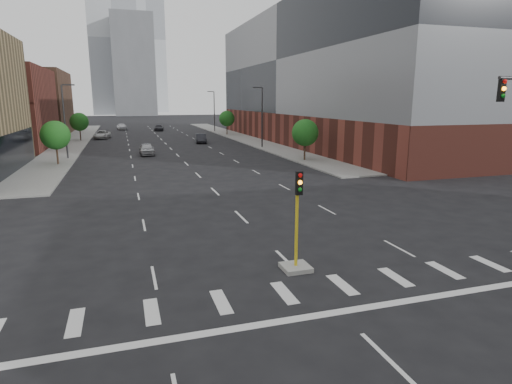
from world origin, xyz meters
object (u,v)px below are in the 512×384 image
median_traffic_signal (296,249)px  car_mid_right (201,138)px  car_deep_right (159,128)px  car_distant (122,127)px  car_near_left (147,149)px  car_far_left (102,135)px

median_traffic_signal → car_mid_right: bearing=84.0°
car_deep_right → car_distant: size_ratio=1.03×
car_near_left → car_deep_right: (5.38, 44.98, -0.07)m
car_distant → car_mid_right: bearing=-80.0°
car_mid_right → car_near_left: bearing=-117.9°
car_near_left → car_distant: (-2.94, 50.49, 0.03)m
car_deep_right → car_distant: bearing=154.6°
median_traffic_signal → car_far_left: median_traffic_signal is taller
car_mid_right → car_deep_right: bearing=105.5°
median_traffic_signal → car_near_left: size_ratio=0.95×
car_mid_right → car_deep_right: car_mid_right is taller
median_traffic_signal → car_distant: size_ratio=0.92×
car_far_left → car_deep_right: size_ratio=1.12×
car_far_left → car_deep_right: (12.00, 17.78, -0.05)m
car_far_left → car_deep_right: 21.45m
car_near_left → car_deep_right: car_near_left is taller
median_traffic_signal → car_deep_right: size_ratio=0.90×
car_far_left → car_deep_right: car_far_left is taller
car_distant → car_deep_right: bearing=-42.7°
car_mid_right → car_distant: car_distant is taller
car_mid_right → car_far_left: size_ratio=0.87×
car_deep_right → median_traffic_signal: bearing=-82.8°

